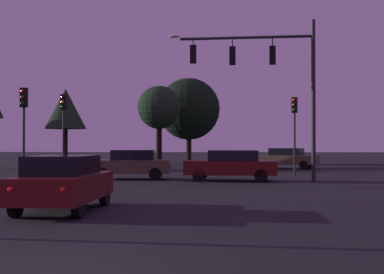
% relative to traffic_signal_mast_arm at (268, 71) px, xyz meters
% --- Properties ---
extents(ground_plane, '(168.00, 168.00, 0.00)m').
position_rel_traffic_signal_mast_arm_xyz_m(ground_plane, '(-4.68, 5.96, -5.37)').
color(ground_plane, black).
rests_on(ground_plane, ground).
extents(traffic_signal_mast_arm, '(7.13, 0.70, 7.81)m').
position_rel_traffic_signal_mast_arm_xyz_m(traffic_signal_mast_arm, '(0.00, 0.00, 0.00)').
color(traffic_signal_mast_arm, '#232326').
rests_on(traffic_signal_mast_arm, ground).
extents(traffic_light_corner_left, '(0.34, 0.37, 4.67)m').
position_rel_traffic_signal_mast_arm_xyz_m(traffic_light_corner_left, '(-11.28, 3.94, -2.08)').
color(traffic_light_corner_left, '#232326').
rests_on(traffic_light_corner_left, ground).
extents(traffic_light_corner_right, '(0.33, 0.37, 4.40)m').
position_rel_traffic_signal_mast_arm_xyz_m(traffic_light_corner_right, '(-11.29, -2.08, -2.26)').
color(traffic_light_corner_right, '#232326').
rests_on(traffic_light_corner_right, ground).
extents(traffic_light_median, '(0.37, 0.39, 4.51)m').
position_rel_traffic_signal_mast_arm_xyz_m(traffic_light_median, '(1.92, 4.67, -2.19)').
color(traffic_light_median, '#232326').
rests_on(traffic_light_median, ground).
extents(car_nearside_lane, '(1.88, 4.16, 1.52)m').
position_rel_traffic_signal_mast_arm_xyz_m(car_nearside_lane, '(-6.55, -11.51, -4.58)').
color(car_nearside_lane, '#4C0F0F').
rests_on(car_nearside_lane, ground).
extents(car_crossing_left, '(4.21, 2.06, 1.52)m').
position_rel_traffic_signal_mast_arm_xyz_m(car_crossing_left, '(-6.93, 1.48, -4.58)').
color(car_crossing_left, '#473828').
rests_on(car_crossing_left, ground).
extents(car_crossing_right, '(4.61, 2.00, 1.52)m').
position_rel_traffic_signal_mast_arm_xyz_m(car_crossing_right, '(-1.78, 0.38, -4.58)').
color(car_crossing_right, '#4C0F0F').
rests_on(car_crossing_right, ground).
extents(car_far_lane, '(4.56, 3.38, 1.52)m').
position_rel_traffic_signal_mast_arm_xyz_m(car_far_lane, '(2.62, 13.28, -4.58)').
color(car_far_lane, '#473828').
rests_on(car_far_lane, ground).
extents(tree_left_far, '(3.10, 3.10, 6.01)m').
position_rel_traffic_signal_mast_arm_xyz_m(tree_left_far, '(-13.99, 13.34, -0.92)').
color(tree_left_far, black).
rests_on(tree_left_far, ground).
extents(tree_center_horizon, '(5.66, 5.66, 7.85)m').
position_rel_traffic_signal_mast_arm_xyz_m(tree_center_horizon, '(-5.22, 22.25, -0.36)').
color(tree_center_horizon, black).
rests_on(tree_center_horizon, ground).
extents(tree_lot_edge, '(3.47, 3.47, 6.49)m').
position_rel_traffic_signal_mast_arm_xyz_m(tree_lot_edge, '(-7.23, 16.17, -0.67)').
color(tree_lot_edge, black).
rests_on(tree_lot_edge, ground).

